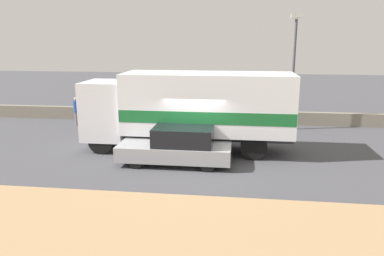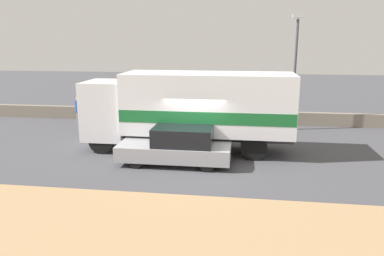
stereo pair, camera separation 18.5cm
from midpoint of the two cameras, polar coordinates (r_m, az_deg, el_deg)
ground_plane at (r=14.75m, az=-0.37°, el=-5.62°), size 80.00×80.00×0.00m
dirt_shoulder_foreground at (r=9.36m, az=-5.51°, el=-17.49°), size 60.00×6.02×0.04m
stone_wall_backdrop at (r=22.04m, az=2.29°, el=1.82°), size 60.00×0.35×0.75m
street_lamp at (r=20.58m, az=14.99°, el=9.50°), size 0.56×0.28×6.05m
box_truck at (r=16.08m, az=-0.36°, el=3.16°), size 9.00×2.45×3.42m
car_hatchback at (r=14.68m, az=-2.53°, el=-2.75°), size 4.41×1.76×1.50m
pedestrian at (r=22.15m, az=-17.40°, el=2.50°), size 0.35×0.35×1.63m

